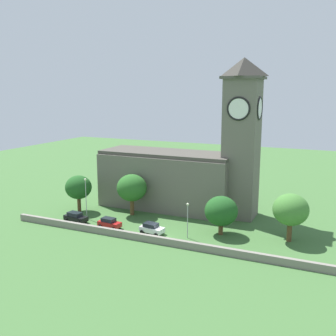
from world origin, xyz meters
TOP-DOWN VIEW (x-y plane):
  - ground_plane at (0.00, 15.00)m, footprint 200.00×200.00m
  - church at (-2.12, 16.46)m, footprint 32.71×10.58m
  - quay_barrier at (0.00, -2.86)m, footprint 55.09×0.70m
  - car_black at (-17.60, 0.45)m, footprint 4.85×2.59m
  - car_red at (-10.11, 0.27)m, footprint 4.38×2.34m
  - car_white at (-1.94, 0.79)m, footprint 4.36×2.62m
  - streetlamp_west_end at (-16.93, 2.99)m, footprint 0.44×0.44m
  - streetlamp_west_mid at (4.39, 1.40)m, footprint 0.44×0.44m
  - tree_riverside_east at (-10.09, 8.54)m, footprint 5.85×5.85m
  - tree_by_tower at (8.94, 5.28)m, footprint 5.60×5.60m
  - tree_churchyard at (-20.94, 6.08)m, footprint 5.27×5.27m
  - tree_riverside_west at (19.96, 6.85)m, footprint 5.72×5.72m

SIDE VIEW (x-z plane):
  - ground_plane at x=0.00m, z-range 0.00..0.00m
  - quay_barrier at x=0.00m, z-range 0.00..1.20m
  - car_red at x=-10.11m, z-range 0.01..1.82m
  - car_black at x=-17.60m, z-range 0.01..1.84m
  - car_white at x=-1.94m, z-range 0.01..1.86m
  - streetlamp_west_mid at x=4.39m, z-range 1.10..7.14m
  - tree_by_tower at x=8.94m, z-range 0.79..7.46m
  - tree_churchyard at x=-20.94m, z-range 1.29..8.69m
  - streetlamp_west_end at x=-16.93m, z-range 1.23..9.09m
  - tree_riverside_west at x=19.96m, z-range 1.34..9.26m
  - tree_riverside_east at x=-10.09m, z-range 1.38..9.50m
  - church at x=-2.12m, z-range -6.72..23.26m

